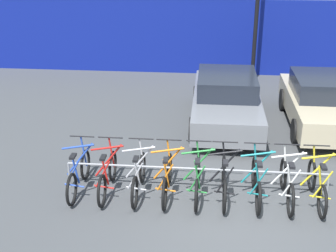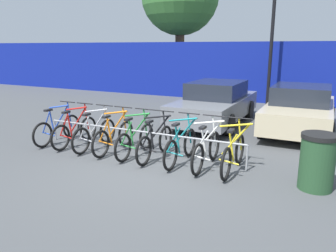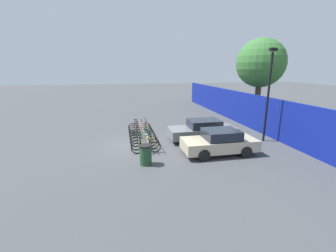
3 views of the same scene
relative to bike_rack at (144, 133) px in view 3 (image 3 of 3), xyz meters
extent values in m
plane|color=#424447|center=(0.80, -0.68, -0.50)|extent=(120.00, 120.00, 0.00)
cube|color=navy|center=(0.80, 8.82, 0.87)|extent=(36.00, 0.16, 2.74)
cylinder|color=gray|center=(0.00, 0.00, 0.05)|extent=(5.30, 0.04, 0.04)
cylinder|color=gray|center=(-2.65, 0.00, -0.23)|extent=(0.04, 0.04, 0.55)
cylinder|color=gray|center=(2.65, 0.00, -0.23)|extent=(0.04, 0.04, 0.55)
torus|color=black|center=(-2.40, -0.68, -0.17)|extent=(0.06, 0.66, 0.66)
torus|color=black|center=(-2.40, 0.37, -0.17)|extent=(0.06, 0.66, 0.66)
cylinder|color=#284CB7|center=(-2.40, 0.01, 0.15)|extent=(0.60, 0.04, 0.76)
cylinder|color=#284CB7|center=(-2.40, -0.05, 0.46)|extent=(0.68, 0.04, 0.16)
cylinder|color=#284CB7|center=(-2.40, -0.33, 0.09)|extent=(0.14, 0.04, 0.63)
cylinder|color=#284CB7|center=(-2.40, -0.53, 0.11)|extent=(0.32, 0.03, 0.58)
cylinder|color=#284CB7|center=(-2.40, -0.48, -0.20)|extent=(0.40, 0.03, 0.08)
cylinder|color=#284CB7|center=(-2.40, 0.33, 0.17)|extent=(0.12, 0.04, 0.69)
cylinder|color=black|center=(-2.40, 0.29, 0.54)|extent=(0.52, 0.03, 0.03)
cube|color=black|center=(-2.40, -0.42, 0.43)|extent=(0.10, 0.22, 0.05)
torus|color=black|center=(-1.80, -0.68, -0.17)|extent=(0.06, 0.66, 0.66)
torus|color=black|center=(-1.80, 0.37, -0.17)|extent=(0.06, 0.66, 0.66)
cylinder|color=red|center=(-1.80, 0.01, 0.15)|extent=(0.60, 0.04, 0.76)
cylinder|color=red|center=(-1.80, -0.05, 0.46)|extent=(0.68, 0.04, 0.16)
cylinder|color=red|center=(-1.80, -0.33, 0.09)|extent=(0.14, 0.04, 0.63)
cylinder|color=red|center=(-1.80, -0.53, 0.11)|extent=(0.32, 0.03, 0.58)
cylinder|color=red|center=(-1.80, -0.48, -0.20)|extent=(0.40, 0.03, 0.08)
cylinder|color=red|center=(-1.80, 0.33, 0.17)|extent=(0.12, 0.04, 0.69)
cylinder|color=black|center=(-1.80, 0.29, 0.54)|extent=(0.52, 0.03, 0.03)
cube|color=black|center=(-1.80, -0.42, 0.43)|extent=(0.10, 0.22, 0.05)
torus|color=black|center=(-1.15, -0.68, -0.17)|extent=(0.06, 0.66, 0.66)
torus|color=black|center=(-1.15, 0.37, -0.17)|extent=(0.06, 0.66, 0.66)
cylinder|color=#B7B7BC|center=(-1.15, 0.01, 0.15)|extent=(0.60, 0.04, 0.76)
cylinder|color=#B7B7BC|center=(-1.15, -0.05, 0.46)|extent=(0.68, 0.04, 0.16)
cylinder|color=#B7B7BC|center=(-1.15, -0.33, 0.09)|extent=(0.14, 0.04, 0.63)
cylinder|color=#B7B7BC|center=(-1.15, -0.53, 0.11)|extent=(0.32, 0.03, 0.58)
cylinder|color=#B7B7BC|center=(-1.15, -0.48, -0.20)|extent=(0.40, 0.03, 0.08)
cylinder|color=#B7B7BC|center=(-1.15, 0.33, 0.17)|extent=(0.12, 0.04, 0.69)
cylinder|color=black|center=(-1.15, 0.29, 0.54)|extent=(0.52, 0.03, 0.03)
cube|color=black|center=(-1.15, -0.42, 0.43)|extent=(0.10, 0.22, 0.05)
torus|color=black|center=(-0.57, -0.68, -0.17)|extent=(0.06, 0.66, 0.66)
torus|color=black|center=(-0.57, 0.37, -0.17)|extent=(0.06, 0.66, 0.66)
cylinder|color=orange|center=(-0.57, 0.01, 0.15)|extent=(0.60, 0.04, 0.76)
cylinder|color=orange|center=(-0.57, -0.05, 0.46)|extent=(0.68, 0.04, 0.16)
cylinder|color=orange|center=(-0.57, -0.33, 0.09)|extent=(0.14, 0.04, 0.63)
cylinder|color=orange|center=(-0.57, -0.53, 0.11)|extent=(0.32, 0.03, 0.58)
cylinder|color=orange|center=(-0.57, -0.48, -0.20)|extent=(0.40, 0.03, 0.08)
cylinder|color=orange|center=(-0.57, 0.33, 0.17)|extent=(0.12, 0.04, 0.69)
cylinder|color=black|center=(-0.57, 0.29, 0.54)|extent=(0.52, 0.03, 0.03)
cube|color=black|center=(-0.57, -0.42, 0.43)|extent=(0.10, 0.22, 0.05)
torus|color=black|center=(0.04, -0.68, -0.17)|extent=(0.06, 0.66, 0.66)
torus|color=black|center=(0.04, 0.37, -0.17)|extent=(0.06, 0.66, 0.66)
cylinder|color=#288438|center=(0.04, 0.01, 0.15)|extent=(0.60, 0.04, 0.76)
cylinder|color=#288438|center=(0.04, -0.05, 0.46)|extent=(0.68, 0.04, 0.16)
cylinder|color=#288438|center=(0.04, -0.33, 0.09)|extent=(0.14, 0.04, 0.63)
cylinder|color=#288438|center=(0.04, -0.53, 0.11)|extent=(0.32, 0.03, 0.58)
cylinder|color=#288438|center=(0.04, -0.48, -0.20)|extent=(0.40, 0.03, 0.08)
cylinder|color=#288438|center=(0.04, 0.33, 0.17)|extent=(0.12, 0.04, 0.69)
cylinder|color=black|center=(0.04, 0.29, 0.54)|extent=(0.52, 0.03, 0.03)
cube|color=black|center=(0.04, -0.42, 0.43)|extent=(0.10, 0.22, 0.05)
torus|color=black|center=(0.58, -0.68, -0.17)|extent=(0.06, 0.66, 0.66)
torus|color=black|center=(0.58, 0.37, -0.17)|extent=(0.06, 0.66, 0.66)
cylinder|color=black|center=(0.58, 0.01, 0.15)|extent=(0.60, 0.04, 0.76)
cylinder|color=black|center=(0.58, -0.05, 0.46)|extent=(0.68, 0.04, 0.16)
cylinder|color=black|center=(0.58, -0.33, 0.09)|extent=(0.14, 0.04, 0.63)
cylinder|color=black|center=(0.58, -0.53, 0.11)|extent=(0.32, 0.03, 0.58)
cylinder|color=black|center=(0.58, -0.48, -0.20)|extent=(0.40, 0.03, 0.08)
cylinder|color=black|center=(0.58, 0.33, 0.17)|extent=(0.12, 0.04, 0.69)
cylinder|color=black|center=(0.58, 0.29, 0.54)|extent=(0.52, 0.03, 0.03)
cube|color=black|center=(0.58, -0.42, 0.43)|extent=(0.10, 0.22, 0.05)
torus|color=black|center=(1.22, -0.68, -0.17)|extent=(0.06, 0.66, 0.66)
torus|color=black|center=(1.22, 0.37, -0.17)|extent=(0.06, 0.66, 0.66)
cylinder|color=#197A7F|center=(1.22, 0.01, 0.15)|extent=(0.60, 0.04, 0.76)
cylinder|color=#197A7F|center=(1.22, -0.05, 0.46)|extent=(0.68, 0.04, 0.16)
cylinder|color=#197A7F|center=(1.22, -0.33, 0.09)|extent=(0.14, 0.04, 0.63)
cylinder|color=#197A7F|center=(1.22, -0.53, 0.11)|extent=(0.32, 0.03, 0.58)
cylinder|color=#197A7F|center=(1.22, -0.48, -0.20)|extent=(0.40, 0.03, 0.08)
cylinder|color=#197A7F|center=(1.22, 0.33, 0.17)|extent=(0.12, 0.04, 0.69)
cylinder|color=black|center=(1.22, 0.29, 0.54)|extent=(0.52, 0.03, 0.03)
cube|color=black|center=(1.22, -0.42, 0.43)|extent=(0.10, 0.22, 0.05)
torus|color=black|center=(1.82, -0.68, -0.17)|extent=(0.06, 0.66, 0.66)
torus|color=black|center=(1.82, 0.37, -0.17)|extent=(0.06, 0.66, 0.66)
cylinder|color=silver|center=(1.82, 0.01, 0.15)|extent=(0.60, 0.04, 0.76)
cylinder|color=silver|center=(1.82, -0.05, 0.46)|extent=(0.68, 0.04, 0.16)
cylinder|color=silver|center=(1.82, -0.33, 0.09)|extent=(0.14, 0.04, 0.63)
cylinder|color=silver|center=(1.82, -0.53, 0.11)|extent=(0.32, 0.03, 0.58)
cylinder|color=silver|center=(1.82, -0.48, -0.20)|extent=(0.40, 0.03, 0.08)
cylinder|color=silver|center=(1.82, 0.33, 0.17)|extent=(0.12, 0.04, 0.69)
cylinder|color=black|center=(1.82, 0.29, 0.54)|extent=(0.52, 0.03, 0.03)
cube|color=black|center=(1.82, -0.42, 0.43)|extent=(0.10, 0.22, 0.05)
torus|color=black|center=(2.40, -0.68, -0.17)|extent=(0.06, 0.66, 0.66)
torus|color=black|center=(2.40, 0.37, -0.17)|extent=(0.06, 0.66, 0.66)
cylinder|color=yellow|center=(2.40, 0.01, 0.15)|extent=(0.60, 0.04, 0.76)
cylinder|color=yellow|center=(2.40, -0.05, 0.46)|extent=(0.68, 0.04, 0.16)
cylinder|color=yellow|center=(2.40, -0.33, 0.09)|extent=(0.14, 0.04, 0.63)
cylinder|color=yellow|center=(2.40, -0.53, 0.11)|extent=(0.32, 0.03, 0.58)
cylinder|color=yellow|center=(2.40, -0.48, -0.20)|extent=(0.40, 0.03, 0.08)
cylinder|color=yellow|center=(2.40, 0.33, 0.17)|extent=(0.12, 0.04, 0.69)
cylinder|color=black|center=(2.40, 0.29, 0.54)|extent=(0.52, 0.03, 0.03)
cube|color=black|center=(2.40, -0.42, 0.43)|extent=(0.10, 0.22, 0.05)
cube|color=slate|center=(0.69, 3.85, 0.06)|extent=(1.80, 4.48, 0.62)
cube|color=#1E232D|center=(0.69, 3.96, 0.63)|extent=(1.58, 2.06, 0.52)
cylinder|color=black|center=(-0.16, 5.15, -0.18)|extent=(0.20, 0.64, 0.64)
cylinder|color=black|center=(1.55, 5.15, -0.18)|extent=(0.20, 0.64, 0.64)
cylinder|color=black|center=(-0.16, 2.55, -0.18)|extent=(0.20, 0.64, 0.64)
cylinder|color=black|center=(1.55, 2.55, -0.18)|extent=(0.20, 0.64, 0.64)
cube|color=#C1B28E|center=(3.31, 3.90, 0.06)|extent=(1.80, 4.15, 0.62)
cube|color=#1E232D|center=(3.31, 4.00, 0.63)|extent=(1.58, 1.91, 0.52)
cylinder|color=black|center=(2.45, 5.10, -0.18)|extent=(0.20, 0.64, 0.64)
cylinder|color=black|center=(4.16, 5.10, -0.18)|extent=(0.20, 0.64, 0.64)
cylinder|color=black|center=(2.45, 2.70, -0.18)|extent=(0.20, 0.64, 0.64)
cylinder|color=black|center=(4.16, 2.70, -0.18)|extent=(0.20, 0.64, 0.64)
cylinder|color=black|center=(1.72, 7.83, 2.35)|extent=(0.14, 0.14, 5.70)
cube|color=black|center=(1.72, 7.83, 5.35)|extent=(0.24, 0.44, 0.20)
cylinder|color=#234728|center=(3.97, -0.33, -0.03)|extent=(0.60, 0.60, 0.95)
cylinder|color=black|center=(3.97, -0.33, 0.49)|extent=(0.63, 0.63, 0.08)
cylinder|color=brown|center=(-3.67, 10.62, 1.31)|extent=(0.50, 0.50, 3.63)
sphere|color=#387033|center=(-3.67, 10.62, 4.70)|extent=(4.20, 4.20, 4.20)
camera|label=1|loc=(0.22, -8.43, 4.52)|focal=50.00mm
camera|label=2|loc=(4.02, -6.48, 2.02)|focal=35.00mm
camera|label=3|loc=(14.53, -1.35, 4.21)|focal=24.00mm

